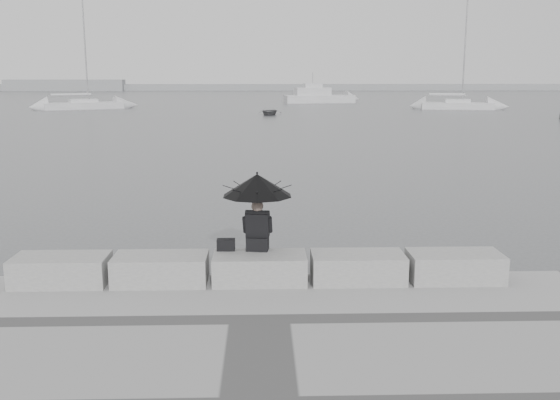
{
  "coord_description": "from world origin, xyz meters",
  "views": [
    {
      "loc": [
        0.04,
        -10.76,
        4.03
      ],
      "look_at": [
        0.45,
        3.0,
        1.26
      ],
      "focal_mm": 40.0,
      "sensor_mm": 36.0,
      "label": 1
    }
  ],
  "objects_px": {
    "motor_cruiser": "(319,97)",
    "sailboat_left": "(84,105)",
    "sailboat_right": "(457,105)",
    "dinghy": "(269,112)",
    "seated_person": "(257,193)"
  },
  "relations": [
    {
      "from": "motor_cruiser",
      "to": "sailboat_left",
      "type": "bearing_deg",
      "value": -162.22
    },
    {
      "from": "seated_person",
      "to": "sailboat_right",
      "type": "distance_m",
      "value": 67.51
    },
    {
      "from": "motor_cruiser",
      "to": "dinghy",
      "type": "xyz_separation_m",
      "value": [
        -7.64,
        -27.37,
        -0.59
      ]
    },
    {
      "from": "sailboat_left",
      "to": "sailboat_right",
      "type": "relative_size",
      "value": 1.0
    },
    {
      "from": "sailboat_right",
      "to": "dinghy",
      "type": "relative_size",
      "value": 3.65
    },
    {
      "from": "seated_person",
      "to": "dinghy",
      "type": "bearing_deg",
      "value": 97.22
    },
    {
      "from": "sailboat_left",
      "to": "motor_cruiser",
      "type": "distance_m",
      "value": 33.65
    },
    {
      "from": "seated_person",
      "to": "dinghy",
      "type": "height_order",
      "value": "seated_person"
    },
    {
      "from": "sailboat_left",
      "to": "motor_cruiser",
      "type": "relative_size",
      "value": 1.23
    },
    {
      "from": "seated_person",
      "to": "motor_cruiser",
      "type": "bearing_deg",
      "value": 92.15
    },
    {
      "from": "sailboat_right",
      "to": "motor_cruiser",
      "type": "bearing_deg",
      "value": 142.63
    },
    {
      "from": "seated_person",
      "to": "motor_cruiser",
      "type": "xyz_separation_m",
      "value": [
        8.53,
        80.95,
        -1.12
      ]
    },
    {
      "from": "motor_cruiser",
      "to": "dinghy",
      "type": "distance_m",
      "value": 28.42
    },
    {
      "from": "sailboat_left",
      "to": "sailboat_right",
      "type": "height_order",
      "value": "same"
    },
    {
      "from": "motor_cruiser",
      "to": "dinghy",
      "type": "bearing_deg",
      "value": -116.16
    }
  ]
}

